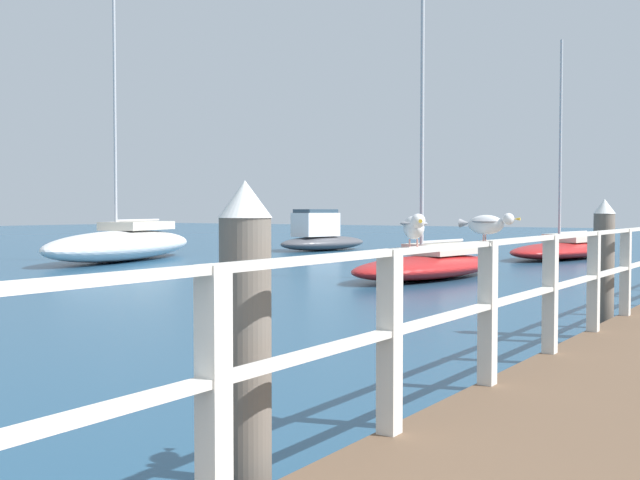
{
  "coord_description": "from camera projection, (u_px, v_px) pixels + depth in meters",
  "views": [
    {
      "loc": [
        0.87,
        -0.07,
        1.76
      ],
      "look_at": [
        -3.72,
        6.72,
        1.44
      ],
      "focal_mm": 42.56,
      "sensor_mm": 36.0,
      "label": 1
    }
  ],
  "objects": [
    {
      "name": "boat_0",
      "position": [
        564.0,
        248.0,
        28.12
      ],
      "size": [
        3.34,
        7.15,
        7.98
      ],
      "rotation": [
        0.0,
        0.0,
        3.0
      ],
      "color": "red",
      "rests_on": "ground_plane"
    },
    {
      "name": "seagull_background",
      "position": [
        487.0,
        223.0,
        5.85
      ],
      "size": [
        0.48,
        0.19,
        0.21
      ],
      "rotation": [
        0.0,
        0.0,
        4.79
      ],
      "color": "white",
      "rests_on": "pier_railing"
    },
    {
      "name": "boat_6",
      "position": [
        124.0,
        244.0,
        26.81
      ],
      "size": [
        5.16,
        9.13,
        10.64
      ],
      "rotation": [
        0.0,
        0.0,
        3.46
      ],
      "color": "white",
      "rests_on": "ground_plane"
    },
    {
      "name": "dock_piling_near",
      "position": [
        246.0,
        358.0,
        4.07
      ],
      "size": [
        0.29,
        0.29,
        1.92
      ],
      "color": "#6B6056",
      "rests_on": "ground_plane"
    },
    {
      "name": "boat_1",
      "position": [
        429.0,
        264.0,
        19.74
      ],
      "size": [
        2.73,
        6.1,
        8.27
      ],
      "rotation": [
        0.0,
        0.0,
        3.03
      ],
      "color": "red",
      "rests_on": "ground_plane"
    },
    {
      "name": "boat_2",
      "position": [
        321.0,
        237.0,
        33.54
      ],
      "size": [
        2.58,
        5.21,
        1.83
      ],
      "rotation": [
        0.0,
        0.0,
        2.97
      ],
      "color": "#4C4C51",
      "rests_on": "ground_plane"
    },
    {
      "name": "pier_railing",
      "position": [
        638.0,
        259.0,
        10.5
      ],
      "size": [
        0.12,
        20.7,
        1.13
      ],
      "color": "beige",
      "rests_on": "pier_deck"
    },
    {
      "name": "seagull_foreground",
      "position": [
        414.0,
        226.0,
        4.84
      ],
      "size": [
        0.32,
        0.41,
        0.21
      ],
      "rotation": [
        0.0,
        0.0,
        3.77
      ],
      "color": "white",
      "rests_on": "pier_railing"
    },
    {
      "name": "dock_piling_far",
      "position": [
        604.0,
        268.0,
        10.43
      ],
      "size": [
        0.29,
        0.29,
        1.92
      ],
      "color": "#6B6056",
      "rests_on": "ground_plane"
    }
  ]
}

